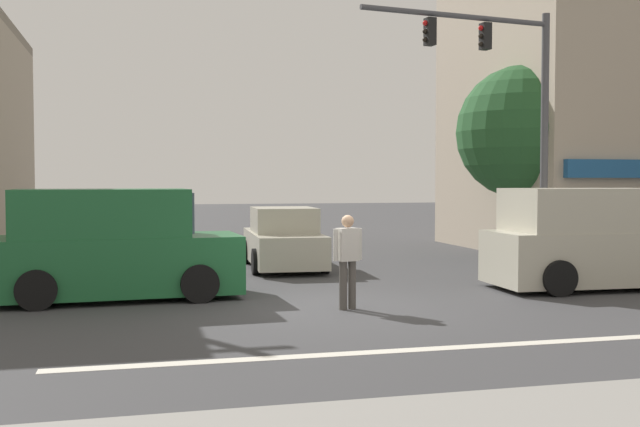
{
  "coord_description": "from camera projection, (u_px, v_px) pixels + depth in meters",
  "views": [
    {
      "loc": [
        -3.34,
        -12.84,
        2.27
      ],
      "look_at": [
        0.33,
        2.0,
        1.6
      ],
      "focal_mm": 42.0,
      "sensor_mm": 36.0,
      "label": 1
    }
  ],
  "objects": [
    {
      "name": "van_crossing_center",
      "position": [
        594.0,
        241.0,
        15.78
      ],
      "size": [
        4.65,
        2.14,
        2.11
      ],
      "color": "#B7B29E",
      "rests_on": "ground"
    },
    {
      "name": "ground_plane",
      "position": [
        329.0,
        308.0,
        13.36
      ],
      "size": [
        120.0,
        120.0,
        0.0
      ],
      "primitive_type": "plane",
      "color": "#3D3D3F"
    },
    {
      "name": "street_tree",
      "position": [
        523.0,
        132.0,
        22.24
      ],
      "size": [
        3.97,
        3.97,
        5.7
      ],
      "color": "#4C3823",
      "rests_on": "ground"
    },
    {
      "name": "building_right_corner",
      "position": [
        640.0,
        106.0,
        25.29
      ],
      "size": [
        11.39,
        8.38,
        9.62
      ],
      "color": "tan",
      "rests_on": "ground"
    },
    {
      "name": "traffic_light_mast",
      "position": [
        510.0,
        98.0,
        17.3
      ],
      "size": [
        4.85,
        0.81,
        6.2
      ],
      "color": "#47474C",
      "rests_on": "ground"
    },
    {
      "name": "lane_marking_stripe",
      "position": [
        395.0,
        351.0,
        9.96
      ],
      "size": [
        9.0,
        0.24,
        0.01
      ],
      "primitive_type": "cube",
      "color": "silver",
      "rests_on": "ground"
    },
    {
      "name": "pedestrian_mid_crossing",
      "position": [
        348.0,
        256.0,
        13.16
      ],
      "size": [
        0.56,
        0.3,
        1.67
      ],
      "color": "#4C4742",
      "rests_on": "ground"
    },
    {
      "name": "utility_pole_far_right",
      "position": [
        556.0,
        114.0,
        21.56
      ],
      "size": [
        1.4,
        0.22,
        8.11
      ],
      "color": "brown",
      "rests_on": "ground"
    },
    {
      "name": "sedan_parked_curbside",
      "position": [
        284.0,
        241.0,
        19.39
      ],
      "size": [
        2.04,
        4.18,
        1.58
      ],
      "color": "#B7B29E",
      "rests_on": "ground"
    },
    {
      "name": "van_crossing_rightbound",
      "position": [
        113.0,
        247.0,
        14.29
      ],
      "size": [
        4.69,
        2.22,
        2.11
      ],
      "color": "#1E6033",
      "rests_on": "ground"
    }
  ]
}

